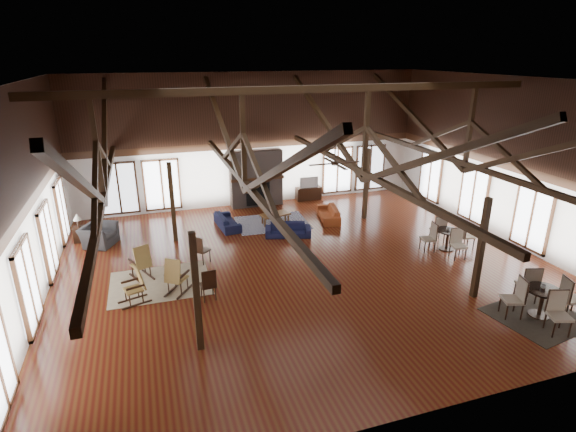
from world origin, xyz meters
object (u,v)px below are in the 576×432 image
object	(u,v)px
cafe_table_far	(448,236)
tv_console	(308,193)
cafe_table_near	(542,298)
sofa_navy_left	(227,221)
sofa_navy_front	(288,230)
sofa_orange	(329,213)
coffee_table	(275,215)
armchair	(99,235)

from	to	relation	value
cafe_table_far	tv_console	distance (m)	7.66
cafe_table_near	sofa_navy_left	bearing A→B (deg)	126.68
sofa_navy_front	sofa_navy_left	size ratio (longest dim) A/B	0.98
sofa_orange	cafe_table_far	distance (m)	5.12
coffee_table	cafe_table_near	distance (m)	10.16
sofa_navy_front	sofa_navy_left	world-z (taller)	sofa_navy_left
sofa_navy_left	cafe_table_far	xyz separation A→B (m)	(7.18, -4.67, 0.26)
cafe_table_far	sofa_navy_left	bearing A→B (deg)	146.95
cafe_table_far	sofa_orange	bearing A→B (deg)	124.08
coffee_table	cafe_table_far	size ratio (longest dim) A/B	0.64
sofa_navy_front	armchair	xyz separation A→B (m)	(-6.95, 1.37, 0.13)
sofa_navy_left	armchair	distance (m)	4.89
sofa_orange	coffee_table	bearing A→B (deg)	-81.50
sofa_navy_left	cafe_table_near	world-z (taller)	cafe_table_near
armchair	cafe_table_far	bearing A→B (deg)	-83.87
coffee_table	tv_console	xyz separation A→B (m)	(2.50, 2.75, -0.10)
cafe_table_near	tv_console	world-z (taller)	cafe_table_near
sofa_navy_front	cafe_table_near	size ratio (longest dim) A/B	0.81
coffee_table	tv_console	bearing A→B (deg)	34.46
sofa_navy_front	cafe_table_near	world-z (taller)	cafe_table_near
sofa_navy_front	coffee_table	distance (m)	1.41
sofa_orange	cafe_table_far	world-z (taller)	cafe_table_far
sofa_orange	armchair	distance (m)	9.19
sofa_navy_left	coffee_table	world-z (taller)	sofa_navy_left
coffee_table	armchair	bearing A→B (deg)	166.94
coffee_table	armchair	distance (m)	6.85
armchair	sofa_orange	bearing A→B (deg)	-64.78
sofa_navy_front	cafe_table_near	distance (m)	8.91
sofa_orange	coffee_table	size ratio (longest dim) A/B	1.43
sofa_navy_front	tv_console	distance (m)	4.80
sofa_navy_front	tv_console	bearing A→B (deg)	75.80
coffee_table	sofa_navy_front	bearing A→B (deg)	-99.20
armchair	sofa_navy_front	bearing A→B (deg)	-75.10
coffee_table	cafe_table_near	xyz separation A→B (m)	(4.87, -8.92, 0.16)
coffee_table	tv_console	world-z (taller)	tv_console
sofa_navy_left	tv_console	distance (m)	5.12
cafe_table_near	tv_console	xyz separation A→B (m)	(-2.37, 11.67, -0.25)
sofa_navy_left	cafe_table_near	distance (m)	11.46
coffee_table	sofa_orange	bearing A→B (deg)	-17.37
sofa_navy_front	sofa_orange	xyz separation A→B (m)	(2.24, 1.23, 0.01)
sofa_navy_front	coffee_table	size ratio (longest dim) A/B	1.35
cafe_table_near	cafe_table_far	size ratio (longest dim) A/B	1.07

